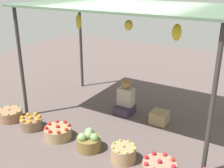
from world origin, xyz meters
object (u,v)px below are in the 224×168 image
basket_oranges (31,123)px  wooden_crate_near_vendor (159,117)px  vendor_person (125,100)px  basket_red_tomatoes (58,132)px  basket_cabbages (89,141)px  basket_green_chilies (10,115)px  basket_limes (123,153)px

basket_oranges → wooden_crate_near_vendor: size_ratio=1.27×
vendor_person → basket_red_tomatoes: 1.68m
basket_red_tomatoes → wooden_crate_near_vendor: size_ratio=1.48×
basket_oranges → basket_cabbages: 1.41m
basket_oranges → basket_cabbages: bearing=-0.2°
basket_oranges → wooden_crate_near_vendor: basket_oranges is taller
basket_green_chilies → basket_red_tomatoes: basket_red_tomatoes is taller
basket_limes → basket_red_tomatoes: bearing=-179.1°
basket_cabbages → basket_limes: 0.67m
wooden_crate_near_vendor → basket_limes: bearing=-91.5°
vendor_person → basket_green_chilies: (-1.94, -1.53, -0.19)m
vendor_person → basket_cabbages: vendor_person is taller
basket_green_chilies → vendor_person: bearing=38.3°
basket_oranges → basket_cabbages: size_ratio=1.02×
vendor_person → basket_oranges: (-1.29, -1.56, -0.19)m
basket_limes → basket_cabbages: bearing=-177.7°
basket_oranges → basket_limes: bearing=0.6°
basket_oranges → basket_cabbages: basket_cabbages is taller
basket_green_chilies → basket_cabbages: bearing=-0.9°
basket_red_tomatoes → basket_cabbages: (0.71, -0.01, 0.04)m
basket_limes → wooden_crate_near_vendor: bearing=88.5°
basket_oranges → wooden_crate_near_vendor: bearing=35.4°
basket_oranges → basket_red_tomatoes: basket_red_tomatoes is taller
basket_cabbages → basket_green_chilies: bearing=179.1°
basket_red_tomatoes → basket_cabbages: basket_cabbages is taller
basket_cabbages → basket_limes: size_ratio=1.04×
basket_oranges → vendor_person: bearing=50.3°
basket_red_tomatoes → basket_oranges: bearing=-179.9°
basket_green_chilies → basket_cabbages: basket_cabbages is taller
vendor_person → basket_green_chilies: bearing=-141.7°
basket_cabbages → vendor_person: bearing=94.3°
basket_red_tomatoes → wooden_crate_near_vendor: 2.07m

